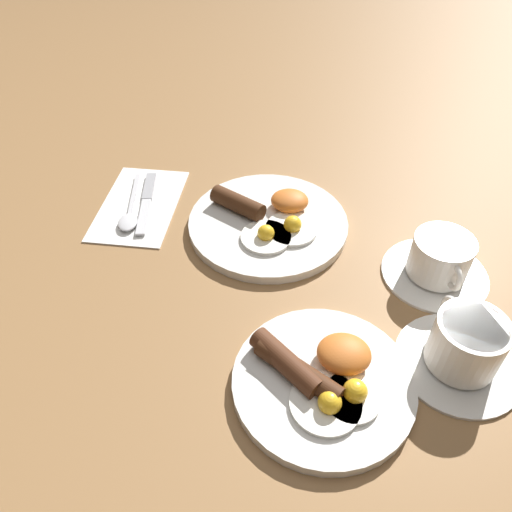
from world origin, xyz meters
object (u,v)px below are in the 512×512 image
(breakfast_plate_far, at_px, (323,379))
(spoon, at_px, (129,215))
(breakfast_plate_near, at_px, (269,221))
(knife, at_px, (147,199))
(teacup_near, at_px, (439,262))
(teacup_far, at_px, (464,348))

(breakfast_plate_far, xyz_separation_m, spoon, (0.31, -0.28, -0.01))
(breakfast_plate_near, xyz_separation_m, knife, (0.21, -0.05, -0.00))
(teacup_near, relative_size, knife, 0.91)
(breakfast_plate_far, distance_m, knife, 0.45)
(breakfast_plate_near, relative_size, breakfast_plate_far, 1.17)
(teacup_far, bearing_deg, breakfast_plate_near, -43.47)
(teacup_near, bearing_deg, knife, -16.07)
(breakfast_plate_near, height_order, knife, breakfast_plate_near)
(knife, bearing_deg, teacup_near, 66.34)
(breakfast_plate_far, relative_size, spoon, 1.37)
(teacup_near, distance_m, spoon, 0.49)
(teacup_far, xyz_separation_m, knife, (0.46, -0.28, -0.03))
(breakfast_plate_far, xyz_separation_m, teacup_far, (-0.17, -0.05, 0.02))
(breakfast_plate_far, relative_size, knife, 1.30)
(teacup_far, relative_size, spoon, 0.97)
(knife, bearing_deg, spoon, -26.91)
(breakfast_plate_near, height_order, spoon, breakfast_plate_near)
(breakfast_plate_near, bearing_deg, knife, -12.13)
(breakfast_plate_far, bearing_deg, knife, -48.17)
(breakfast_plate_near, relative_size, knife, 1.53)
(breakfast_plate_near, bearing_deg, breakfast_plate_far, 106.52)
(teacup_far, bearing_deg, spoon, -26.15)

